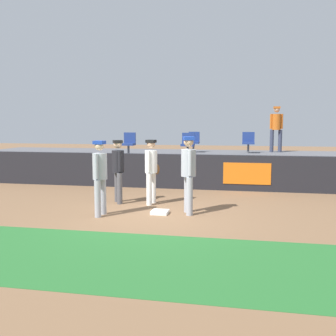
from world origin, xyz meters
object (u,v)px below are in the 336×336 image
Objects in this scene: player_coach_visitor at (100,173)px; seat_back_center at (194,141)px; player_umpire at (118,167)px; seat_front_center at (188,143)px; seat_back_right at (248,141)px; player_fielder_home at (151,167)px; player_runner_visitor at (188,169)px; spectator_hooded at (276,126)px; first_base at (160,212)px; seat_front_left at (129,142)px.

seat_back_center is (1.22, 7.46, 0.43)m from player_coach_visitor.
player_umpire is 2.05× the size of seat_front_center.
seat_back_center is 2.20m from seat_back_right.
seat_back_right is 1.00× the size of seat_front_center.
seat_back_center is at bearing 136.54° from player_umpire.
player_fielder_home reaches higher than player_umpire.
seat_back_right is (3.42, 7.46, 0.43)m from player_coach_visitor.
spectator_hooded is at bearing 143.70° from player_runner_visitor.
seat_back_right is (2.20, 0.00, 0.00)m from seat_back_center.
spectator_hooded is (3.29, 2.52, 0.61)m from seat_front_center.
player_umpire is (-0.92, -0.03, -0.01)m from player_fielder_home.
player_runner_visitor is at bearing 109.58° from player_coach_visitor.
player_fielder_home is 0.92m from player_umpire.
first_base is at bearing 62.96° from spectator_hooded.
seat_front_left is (-0.94, 4.14, 0.46)m from player_umpire.
seat_back_center and seat_back_right have the same top height.
seat_front_left is (-2.33, 5.19, 1.42)m from first_base.
player_coach_visitor is (-1.33, -0.47, 0.99)m from first_base.
seat_front_center is at bearing 90.93° from first_base.
player_coach_visitor is 1.03× the size of player_umpire.
spectator_hooded is (3.21, 7.70, 2.03)m from first_base.
first_base is at bearing 112.16° from player_coach_visitor.
seat_back_center is at bearing -179.99° from seat_back_right.
player_coach_visitor is 8.22m from seat_back_right.
player_runner_visitor is at bearing -59.25° from seat_front_left.
seat_front_center is at bearing 32.98° from spectator_hooded.
first_base is 5.38m from seat_front_center.
first_base is at bearing -89.11° from seat_back_center.
player_coach_visitor reaches higher than first_base.
player_fielder_home is at bearing 60.88° from player_umpire.
player_coach_visitor is 2.11× the size of seat_front_center.
player_runner_visitor is 2.26m from player_umpire.
player_coach_visitor is 2.11× the size of seat_back_center.
seat_front_center is at bearing 131.19° from player_umpire.
seat_front_left and seat_back_right have the same top height.
first_base is at bearing -96.14° from player_runner_visitor.
player_runner_visitor is 1.08× the size of player_umpire.
spectator_hooded is (3.32, 0.72, 0.61)m from seat_back_center.
seat_front_center reaches higher than first_base.
seat_back_center is 1.00× the size of seat_front_left.
seat_back_right is (1.42, 6.85, 0.38)m from player_runner_visitor.
player_runner_visitor is 0.99× the size of spectator_hooded.
seat_back_right is at bearing 39.58° from seat_front_center.
seat_front_center is at bearing 170.74° from player_runner_visitor.
seat_front_left is (-2.22, -1.80, 0.00)m from seat_back_center.
player_fielder_home is 1.78m from player_coach_visitor.
first_base is at bearing -89.07° from seat_front_center.
seat_back_right is at bearing 73.32° from first_base.
player_coach_visitor reaches higher than player_fielder_home.
seat_front_left is 2.25m from seat_front_center.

